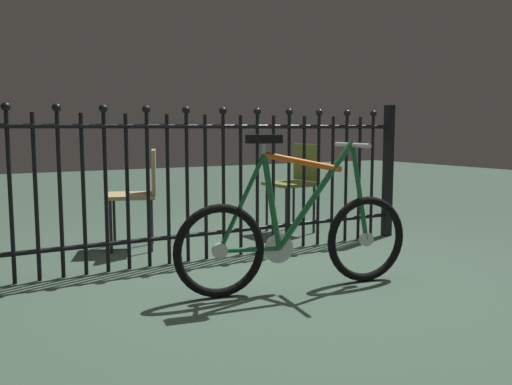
# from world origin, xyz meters

# --- Properties ---
(ground_plane) EXTENTS (20.00, 20.00, 0.00)m
(ground_plane) POSITION_xyz_m (0.00, 0.00, 0.00)
(ground_plane) COLOR #3C5344
(iron_fence) EXTENTS (3.51, 0.07, 1.18)m
(iron_fence) POSITION_xyz_m (-0.05, 0.76, 0.60)
(iron_fence) COLOR black
(iron_fence) RESTS_ON ground
(bicycle) EXTENTS (1.51, 0.41, 0.94)m
(bicycle) POSITION_xyz_m (0.05, -0.22, 0.33)
(bicycle) COLOR black
(bicycle) RESTS_ON ground
(chair_tan) EXTENTS (0.50, 0.50, 0.81)m
(chair_tan) POSITION_xyz_m (-0.39, 1.36, 0.49)
(chair_tan) COLOR black
(chair_tan) RESTS_ON ground
(chair_olive) EXTENTS (0.42, 0.41, 0.83)m
(chair_olive) POSITION_xyz_m (1.12, 1.34, 0.51)
(chair_olive) COLOR black
(chair_olive) RESTS_ON ground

